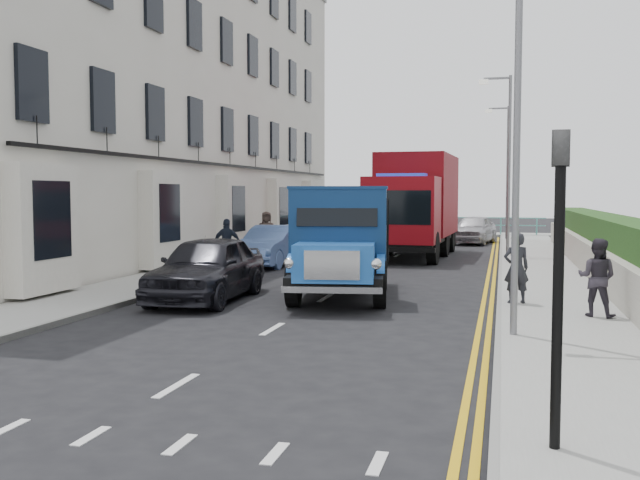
# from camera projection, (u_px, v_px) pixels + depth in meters

# --- Properties ---
(ground) EXTENTS (120.00, 120.00, 0.00)m
(ground) POSITION_uv_depth(u_px,v_px,m) (302.00, 312.00, 15.10)
(ground) COLOR black
(ground) RESTS_ON ground
(pavement_west) EXTENTS (2.40, 38.00, 0.12)m
(pavement_west) POSITION_uv_depth(u_px,v_px,m) (230.00, 263.00, 25.08)
(pavement_west) COLOR gray
(pavement_west) RESTS_ON ground
(pavement_east) EXTENTS (2.60, 38.00, 0.12)m
(pavement_east) POSITION_uv_depth(u_px,v_px,m) (541.00, 271.00, 22.48)
(pavement_east) COLOR gray
(pavement_east) RESTS_ON ground
(promenade) EXTENTS (30.00, 2.50, 0.12)m
(promenade) POSITION_uv_depth(u_px,v_px,m) (433.00, 234.00, 43.12)
(promenade) COLOR gray
(promenade) RESTS_ON ground
(sea_plane) EXTENTS (120.00, 120.00, 0.00)m
(sea_plane) POSITION_uv_depth(u_px,v_px,m) (461.00, 218.00, 73.09)
(sea_plane) COLOR slate
(sea_plane) RESTS_ON ground
(terrace_west) EXTENTS (6.31, 30.20, 14.25)m
(terrace_west) POSITION_uv_depth(u_px,v_px,m) (168.00, 81.00, 29.54)
(terrace_west) COLOR silver
(terrace_west) RESTS_ON ground
(garden_east) EXTENTS (1.45, 28.00, 1.75)m
(garden_east) POSITION_uv_depth(u_px,v_px,m) (606.00, 246.00, 21.95)
(garden_east) COLOR #B2AD9E
(garden_east) RESTS_ON ground
(seafront_railing) EXTENTS (13.00, 0.08, 1.11)m
(seafront_railing) POSITION_uv_depth(u_px,v_px,m) (431.00, 226.00, 42.32)
(seafront_railing) COLOR #59B2A5
(seafront_railing) RESTS_ON ground
(lamp_near) EXTENTS (1.23, 0.18, 7.00)m
(lamp_near) POSITION_uv_depth(u_px,v_px,m) (510.00, 104.00, 11.87)
(lamp_near) COLOR slate
(lamp_near) RESTS_ON ground
(lamp_mid) EXTENTS (1.23, 0.18, 7.00)m
(lamp_mid) POSITION_uv_depth(u_px,v_px,m) (506.00, 154.00, 27.33)
(lamp_mid) COLOR slate
(lamp_mid) RESTS_ON ground
(lamp_far) EXTENTS (1.23, 0.18, 7.00)m
(lamp_far) POSITION_uv_depth(u_px,v_px,m) (505.00, 165.00, 36.99)
(lamp_far) COLOR slate
(lamp_far) RESTS_ON ground
(traffic_signal) EXTENTS (0.16, 0.20, 3.10)m
(traffic_signal) POSITION_uv_depth(u_px,v_px,m) (559.00, 241.00, 6.57)
(traffic_signal) COLOR black
(traffic_signal) RESTS_ON ground
(bedford_lorry) EXTENTS (2.95, 5.77, 2.62)m
(bedford_lorry) POSITION_uv_depth(u_px,v_px,m) (340.00, 250.00, 16.52)
(bedford_lorry) COLOR black
(bedford_lorry) RESTS_ON ground
(red_lorry) EXTENTS (2.88, 7.82, 4.05)m
(red_lorry) POSITION_uv_depth(u_px,v_px,m) (415.00, 202.00, 28.16)
(red_lorry) COLOR black
(red_lorry) RESTS_ON ground
(parked_car_front) EXTENTS (2.01, 4.57, 1.53)m
(parked_car_front) POSITION_uv_depth(u_px,v_px,m) (207.00, 268.00, 16.66)
(parked_car_front) COLOR black
(parked_car_front) RESTS_ON ground
(parked_car_mid) EXTENTS (1.75, 4.31, 1.39)m
(parked_car_mid) POSITION_uv_depth(u_px,v_px,m) (273.00, 246.00, 24.66)
(parked_car_mid) COLOR #516FAD
(parked_car_mid) RESTS_ON ground
(parked_car_rear) EXTENTS (2.68, 5.57, 1.57)m
(parked_car_rear) POSITION_uv_depth(u_px,v_px,m) (334.00, 234.00, 29.93)
(parked_car_rear) COLOR silver
(parked_car_rear) RESTS_ON ground
(seafront_car_left) EXTENTS (3.90, 5.81, 1.48)m
(seafront_car_left) POSITION_uv_depth(u_px,v_px,m) (382.00, 224.00, 41.31)
(seafront_car_left) COLOR black
(seafront_car_left) RESTS_ON ground
(seafront_car_right) EXTENTS (2.40, 4.44, 1.43)m
(seafront_car_right) POSITION_uv_depth(u_px,v_px,m) (474.00, 229.00, 35.40)
(seafront_car_right) COLOR #B0AFB4
(seafront_car_right) RESTS_ON ground
(pedestrian_east_near) EXTENTS (0.64, 0.52, 1.54)m
(pedestrian_east_near) POSITION_uv_depth(u_px,v_px,m) (516.00, 268.00, 15.48)
(pedestrian_east_near) COLOR black
(pedestrian_east_near) RESTS_ON pavement_east
(pedestrian_east_far) EXTENTS (0.89, 0.79, 1.52)m
(pedestrian_east_far) POSITION_uv_depth(u_px,v_px,m) (597.00, 278.00, 13.80)
(pedestrian_east_far) COLOR #2F2A33
(pedestrian_east_far) RESTS_ON pavement_east
(pedestrian_west_near) EXTENTS (0.98, 0.53, 1.58)m
(pedestrian_west_near) POSITION_uv_depth(u_px,v_px,m) (227.00, 244.00, 22.67)
(pedestrian_west_near) COLOR black
(pedestrian_west_near) RESTS_ON pavement_west
(pedestrian_west_far) EXTENTS (0.96, 0.82, 1.66)m
(pedestrian_west_far) POSITION_uv_depth(u_px,v_px,m) (266.00, 232.00, 28.60)
(pedestrian_west_far) COLOR #3E332D
(pedestrian_west_far) RESTS_ON pavement_west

